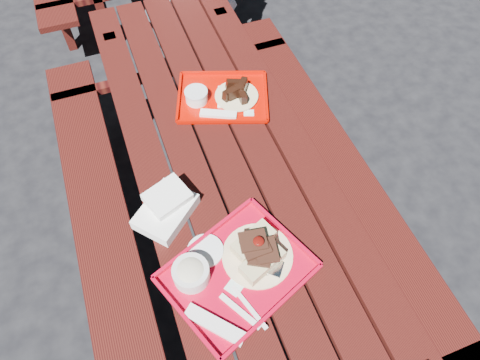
{
  "coord_description": "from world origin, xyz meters",
  "views": [
    {
      "loc": [
        -0.31,
        -0.99,
        2.15
      ],
      "look_at": [
        0.0,
        -0.15,
        0.82
      ],
      "focal_mm": 32.0,
      "sensor_mm": 36.0,
      "label": 1
    }
  ],
  "objects": [
    {
      "name": "ground",
      "position": [
        0.0,
        0.0,
        0.0
      ],
      "size": [
        60.0,
        60.0,
        0.0
      ],
      "primitive_type": "plane",
      "color": "black",
      "rests_on": "ground"
    },
    {
      "name": "picnic_table_near",
      "position": [
        -0.0,
        0.0,
        0.56
      ],
      "size": [
        1.41,
        2.4,
        0.75
      ],
      "color": "#3B100B",
      "rests_on": "ground"
    },
    {
      "name": "near_tray",
      "position": [
        -0.14,
        -0.45,
        0.79
      ],
      "size": [
        0.57,
        0.51,
        0.15
      ],
      "color": "#B60622",
      "rests_on": "picnic_table_near"
    },
    {
      "name": "far_tray",
      "position": [
        0.09,
        0.33,
        0.77
      ],
      "size": [
        0.48,
        0.43,
        0.07
      ],
      "color": "#B70A00",
      "rests_on": "picnic_table_near"
    },
    {
      "name": "white_cloth",
      "position": [
        -0.29,
        -0.15,
        0.79
      ],
      "size": [
        0.27,
        0.26,
        0.09
      ],
      "color": "white",
      "rests_on": "picnic_table_near"
    }
  ]
}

